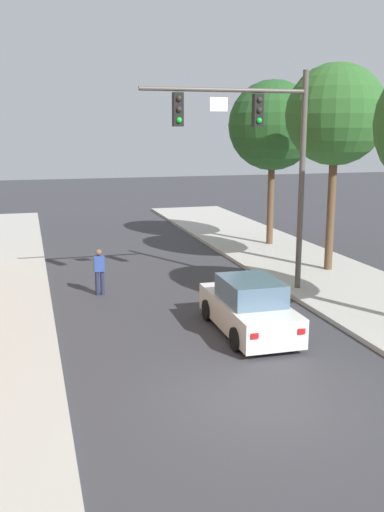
{
  "coord_description": "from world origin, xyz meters",
  "views": [
    {
      "loc": [
        -4.53,
        -10.58,
        5.67
      ],
      "look_at": [
        0.08,
        5.55,
        2.0
      ],
      "focal_mm": 40.28,
      "sensor_mm": 36.0,
      "label": 1
    }
  ],
  "objects_px": {
    "street_tree_second": "(336,115)",
    "pedestrian_crossing_road": "(99,270)",
    "car_lead_white": "(249,308)",
    "traffic_signal_mast": "(260,142)",
    "street_tree_third": "(273,126)"
  },
  "relations": [
    {
      "from": "car_lead_white",
      "to": "pedestrian_crossing_road",
      "type": "height_order",
      "value": "pedestrian_crossing_road"
    },
    {
      "from": "car_lead_white",
      "to": "street_tree_third",
      "type": "xyz_separation_m",
      "value": [
        5.59,
        11.39,
        5.17
      ]
    },
    {
      "from": "pedestrian_crossing_road",
      "to": "street_tree_second",
      "type": "relative_size",
      "value": 0.2
    },
    {
      "from": "traffic_signal_mast",
      "to": "pedestrian_crossing_road",
      "type": "xyz_separation_m",
      "value": [
        -5.3,
        1.53,
        -4.39
      ]
    },
    {
      "from": "car_lead_white",
      "to": "street_tree_third",
      "type": "height_order",
      "value": "street_tree_third"
    },
    {
      "from": "car_lead_white",
      "to": "pedestrian_crossing_road",
      "type": "relative_size",
      "value": 2.6
    },
    {
      "from": "street_tree_second",
      "to": "pedestrian_crossing_road",
      "type": "bearing_deg",
      "value": -175.74
    },
    {
      "from": "street_tree_second",
      "to": "street_tree_third",
      "type": "bearing_deg",
      "value": 91.29
    },
    {
      "from": "pedestrian_crossing_road",
      "to": "street_tree_third",
      "type": "xyz_separation_m",
      "value": [
        9.22,
        6.35,
        4.98
      ]
    },
    {
      "from": "traffic_signal_mast",
      "to": "street_tree_third",
      "type": "relative_size",
      "value": 0.95
    },
    {
      "from": "traffic_signal_mast",
      "to": "car_lead_white",
      "type": "distance_m",
      "value": 6.0
    },
    {
      "from": "car_lead_white",
      "to": "traffic_signal_mast",
      "type": "bearing_deg",
      "value": 64.43
    },
    {
      "from": "traffic_signal_mast",
      "to": "pedestrian_crossing_road",
      "type": "relative_size",
      "value": 4.57
    },
    {
      "from": "traffic_signal_mast",
      "to": "car_lead_white",
      "type": "height_order",
      "value": "traffic_signal_mast"
    },
    {
      "from": "traffic_signal_mast",
      "to": "street_tree_third",
      "type": "distance_m",
      "value": 8.82
    }
  ]
}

